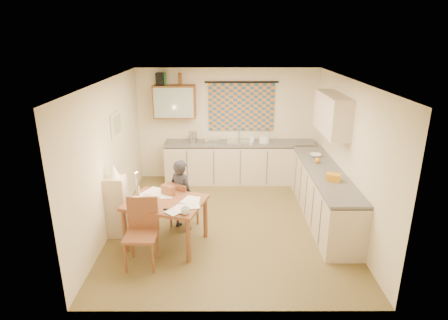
{
  "coord_description": "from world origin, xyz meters",
  "views": [
    {
      "loc": [
        -0.09,
        -5.96,
        3.23
      ],
      "look_at": [
        -0.09,
        0.2,
        1.11
      ],
      "focal_mm": 30.0,
      "sensor_mm": 36.0,
      "label": 1
    }
  ],
  "objects_px": {
    "dining_table": "(167,222)",
    "shelf_stand": "(117,207)",
    "counter_back": "(240,162)",
    "chair_far": "(184,212)",
    "counter_right": "(323,194)",
    "person": "(182,195)",
    "stove": "(338,221)"
  },
  "relations": [
    {
      "from": "counter_right",
      "to": "shelf_stand",
      "type": "bearing_deg",
      "value": -169.88
    },
    {
      "from": "counter_back",
      "to": "stove",
      "type": "relative_size",
      "value": 3.92
    },
    {
      "from": "counter_back",
      "to": "chair_far",
      "type": "bearing_deg",
      "value": -116.92
    },
    {
      "from": "dining_table",
      "to": "counter_back",
      "type": "bearing_deg",
      "value": 81.11
    },
    {
      "from": "dining_table",
      "to": "chair_far",
      "type": "height_order",
      "value": "chair_far"
    },
    {
      "from": "stove",
      "to": "chair_far",
      "type": "bearing_deg",
      "value": 166.23
    },
    {
      "from": "chair_far",
      "to": "shelf_stand",
      "type": "distance_m",
      "value": 1.12
    },
    {
      "from": "dining_table",
      "to": "shelf_stand",
      "type": "height_order",
      "value": "shelf_stand"
    },
    {
      "from": "stove",
      "to": "dining_table",
      "type": "bearing_deg",
      "value": 179.21
    },
    {
      "from": "dining_table",
      "to": "chair_far",
      "type": "relative_size",
      "value": 1.6
    },
    {
      "from": "shelf_stand",
      "to": "stove",
      "type": "bearing_deg",
      "value": -5.22
    },
    {
      "from": "counter_back",
      "to": "dining_table",
      "type": "height_order",
      "value": "counter_back"
    },
    {
      "from": "counter_right",
      "to": "person",
      "type": "bearing_deg",
      "value": -170.87
    },
    {
      "from": "counter_back",
      "to": "stove",
      "type": "height_order",
      "value": "counter_back"
    },
    {
      "from": "counter_right",
      "to": "dining_table",
      "type": "height_order",
      "value": "counter_right"
    },
    {
      "from": "dining_table",
      "to": "chair_far",
      "type": "distance_m",
      "value": 0.62
    },
    {
      "from": "stove",
      "to": "chair_far",
      "type": "distance_m",
      "value": 2.57
    },
    {
      "from": "counter_right",
      "to": "counter_back",
      "type": "bearing_deg",
      "value": 129.43
    },
    {
      "from": "dining_table",
      "to": "person",
      "type": "distance_m",
      "value": 0.6
    },
    {
      "from": "counter_back",
      "to": "counter_right",
      "type": "distance_m",
      "value": 2.25
    },
    {
      "from": "counter_right",
      "to": "shelf_stand",
      "type": "xyz_separation_m",
      "value": [
        -3.54,
        -0.63,
        0.06
      ]
    },
    {
      "from": "counter_back",
      "to": "shelf_stand",
      "type": "height_order",
      "value": "shelf_stand"
    },
    {
      "from": "chair_far",
      "to": "shelf_stand",
      "type": "bearing_deg",
      "value": 47.62
    },
    {
      "from": "counter_right",
      "to": "chair_far",
      "type": "relative_size",
      "value": 3.47
    },
    {
      "from": "chair_far",
      "to": "counter_right",
      "type": "bearing_deg",
      "value": -139.68
    },
    {
      "from": "stove",
      "to": "shelf_stand",
      "type": "distance_m",
      "value": 3.56
    },
    {
      "from": "counter_right",
      "to": "chair_far",
      "type": "height_order",
      "value": "counter_right"
    },
    {
      "from": "chair_far",
      "to": "shelf_stand",
      "type": "height_order",
      "value": "shelf_stand"
    },
    {
      "from": "dining_table",
      "to": "shelf_stand",
      "type": "bearing_deg",
      "value": 177.87
    },
    {
      "from": "counter_right",
      "to": "dining_table",
      "type": "distance_m",
      "value": 2.85
    },
    {
      "from": "chair_far",
      "to": "stove",
      "type": "bearing_deg",
      "value": -161.35
    },
    {
      "from": "stove",
      "to": "dining_table",
      "type": "relative_size",
      "value": 0.62
    }
  ]
}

